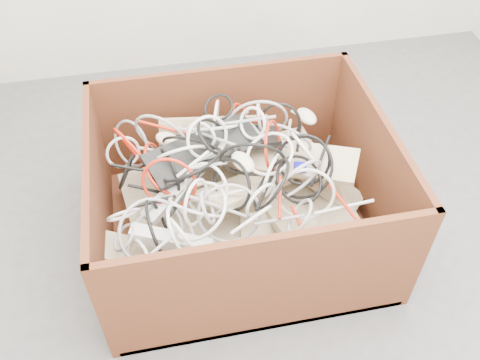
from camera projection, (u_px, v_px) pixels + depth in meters
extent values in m
plane|color=#49494B|center=(313.00, 261.00, 2.11)|extent=(3.00, 3.00, 0.00)
cube|color=#3F1C0F|center=(241.00, 231.00, 2.20)|extent=(1.09, 0.91, 0.03)
cube|color=#3F1C0F|center=(221.00, 118.00, 2.32)|extent=(1.09, 0.02, 0.53)
cube|color=#3F1C0F|center=(268.00, 287.00, 1.72)|extent=(1.09, 0.03, 0.53)
cube|color=#3F1C0F|center=(372.00, 171.00, 2.09)|extent=(0.03, 0.86, 0.53)
cube|color=#3F1C0F|center=(100.00, 211.00, 1.95)|extent=(0.02, 0.86, 0.53)
cube|color=#C2B590|center=(240.00, 217.00, 2.16)|extent=(0.95, 0.82, 0.18)
cube|color=#C2B590|center=(220.00, 219.00, 2.05)|extent=(0.68, 0.61, 0.19)
cube|color=#C0AF88|center=(183.00, 183.00, 2.18)|extent=(0.43, 0.40, 0.17)
cube|color=#C0AF88|center=(315.00, 174.00, 2.19)|extent=(0.41, 0.42, 0.21)
cube|color=#C0AF88|center=(262.00, 237.00, 1.93)|extent=(0.24, 0.47, 0.05)
cube|color=#C0AF88|center=(161.00, 259.00, 1.87)|extent=(0.46, 0.29, 0.15)
cube|color=#C0AF88|center=(298.00, 228.00, 1.90)|extent=(0.21, 0.43, 0.20)
cube|color=#C0AF88|center=(214.00, 136.00, 2.15)|extent=(0.46, 0.08, 0.21)
cube|color=#C0AF88|center=(246.00, 187.00, 1.98)|extent=(0.43, 0.38, 0.23)
cube|color=#C0AF88|center=(299.00, 160.00, 2.05)|extent=(0.46, 0.36, 0.11)
cube|color=black|center=(222.00, 140.00, 2.07)|extent=(0.45, 0.18, 0.07)
cube|color=black|center=(204.00, 150.00, 1.96)|extent=(0.47, 0.32, 0.07)
ellipsoid|color=beige|center=(173.00, 178.00, 1.96)|extent=(0.12, 0.13, 0.04)
ellipsoid|color=beige|center=(307.00, 116.00, 2.20)|extent=(0.10, 0.13, 0.04)
ellipsoid|color=beige|center=(229.00, 256.00, 1.75)|extent=(0.12, 0.09, 0.04)
ellipsoid|color=beige|center=(243.00, 162.00, 1.89)|extent=(0.10, 0.13, 0.04)
ellipsoid|color=beige|center=(168.00, 140.00, 2.03)|extent=(0.13, 0.13, 0.04)
cube|color=silver|center=(178.00, 187.00, 1.91)|extent=(0.29, 0.25, 0.13)
cube|color=silver|center=(171.00, 240.00, 1.77)|extent=(0.28, 0.14, 0.09)
cube|color=#0C0DB9|center=(300.00, 167.00, 1.97)|extent=(0.05, 0.05, 0.03)
torus|color=gray|center=(208.00, 208.00, 1.74)|extent=(0.07, 0.16, 0.15)
torus|color=silver|center=(253.00, 123.00, 1.97)|extent=(0.10, 0.16, 0.17)
torus|color=gray|center=(150.00, 254.00, 1.73)|extent=(0.24, 0.27, 0.26)
torus|color=silver|center=(261.00, 200.00, 1.77)|extent=(0.14, 0.09, 0.16)
torus|color=gray|center=(152.00, 232.00, 1.75)|extent=(0.23, 0.22, 0.24)
torus|color=silver|center=(182.00, 231.00, 1.76)|extent=(0.11, 0.26, 0.24)
torus|color=gray|center=(161.00, 136.00, 2.01)|extent=(0.24, 0.19, 0.29)
torus|color=black|center=(216.00, 138.00, 1.94)|extent=(0.19, 0.25, 0.17)
torus|color=black|center=(302.00, 167.00, 1.93)|extent=(0.29, 0.28, 0.20)
torus|color=#B21F0C|center=(134.00, 150.00, 2.00)|extent=(0.15, 0.29, 0.30)
torus|color=silver|center=(270.00, 154.00, 1.88)|extent=(0.19, 0.21, 0.12)
torus|color=silver|center=(197.00, 138.00, 2.05)|extent=(0.06, 0.21, 0.21)
torus|color=black|center=(167.00, 176.00, 1.96)|extent=(0.09, 0.28, 0.29)
torus|color=silver|center=(215.00, 127.00, 2.11)|extent=(0.09, 0.29, 0.30)
torus|color=silver|center=(208.00, 126.00, 2.06)|extent=(0.29, 0.24, 0.18)
torus|color=silver|center=(141.00, 267.00, 1.76)|extent=(0.09, 0.26, 0.26)
torus|color=#B21F0C|center=(242.00, 122.00, 2.15)|extent=(0.11, 0.19, 0.19)
torus|color=silver|center=(306.00, 194.00, 1.82)|extent=(0.29, 0.09, 0.28)
torus|color=silver|center=(272.00, 175.00, 1.84)|extent=(0.13, 0.18, 0.21)
torus|color=black|center=(253.00, 160.00, 1.85)|extent=(0.33, 0.13, 0.32)
torus|color=#B21F0C|center=(273.00, 147.00, 1.95)|extent=(0.14, 0.26, 0.28)
torus|color=black|center=(299.00, 180.00, 1.85)|extent=(0.21, 0.21, 0.13)
torus|color=gray|center=(131.00, 144.00, 2.12)|extent=(0.17, 0.23, 0.27)
torus|color=#B21F0C|center=(169.00, 183.00, 1.82)|extent=(0.21, 0.12, 0.22)
torus|color=gray|center=(229.00, 214.00, 1.78)|extent=(0.24, 0.12, 0.23)
torus|color=#B21F0C|center=(157.00, 165.00, 1.97)|extent=(0.11, 0.25, 0.24)
torus|color=silver|center=(306.00, 151.00, 1.91)|extent=(0.15, 0.24, 0.21)
torus|color=silver|center=(181.00, 154.00, 1.94)|extent=(0.23, 0.14, 0.20)
torus|color=#B21F0C|center=(163.00, 180.00, 1.92)|extent=(0.15, 0.20, 0.15)
torus|color=black|center=(126.00, 172.00, 2.02)|extent=(0.10, 0.19, 0.18)
torus|color=black|center=(160.00, 231.00, 1.77)|extent=(0.09, 0.28, 0.27)
torus|color=gray|center=(258.00, 120.00, 2.09)|extent=(0.25, 0.09, 0.25)
torus|color=silver|center=(197.00, 211.00, 1.77)|extent=(0.28, 0.32, 0.17)
torus|color=gray|center=(300.00, 217.00, 1.74)|extent=(0.10, 0.17, 0.17)
torus|color=silver|center=(123.00, 153.00, 2.05)|extent=(0.19, 0.07, 0.19)
torus|color=silver|center=(207.00, 138.00, 1.90)|extent=(0.23, 0.10, 0.22)
torus|color=black|center=(304.00, 160.00, 1.93)|extent=(0.27, 0.15, 0.25)
torus|color=black|center=(192.00, 164.00, 1.88)|extent=(0.30, 0.30, 0.16)
torus|color=black|center=(191.00, 147.00, 2.01)|extent=(0.30, 0.19, 0.27)
torus|color=silver|center=(124.00, 215.00, 1.79)|extent=(0.16, 0.11, 0.14)
torus|color=black|center=(219.00, 107.00, 2.08)|extent=(0.17, 0.16, 0.08)
torus|color=black|center=(280.00, 122.00, 2.09)|extent=(0.22, 0.10, 0.22)
torus|color=gray|center=(124.00, 238.00, 1.77)|extent=(0.12, 0.14, 0.10)
torus|color=silver|center=(206.00, 190.00, 1.84)|extent=(0.21, 0.20, 0.21)
torus|color=gray|center=(201.00, 150.00, 1.99)|extent=(0.18, 0.19, 0.13)
torus|color=silver|center=(201.00, 136.00, 1.95)|extent=(0.15, 0.09, 0.17)
torus|color=silver|center=(197.00, 207.00, 1.83)|extent=(0.25, 0.19, 0.20)
torus|color=black|center=(271.00, 184.00, 1.78)|extent=(0.16, 0.23, 0.23)
torus|color=gray|center=(289.00, 138.00, 2.06)|extent=(0.17, 0.22, 0.24)
torus|color=silver|center=(182.00, 236.00, 1.73)|extent=(0.10, 0.20, 0.21)
torus|color=black|center=(231.00, 185.00, 1.82)|extent=(0.16, 0.19, 0.22)
torus|color=silver|center=(260.00, 117.00, 2.10)|extent=(0.05, 0.15, 0.15)
torus|color=silver|center=(196.00, 202.00, 1.78)|extent=(0.14, 0.20, 0.23)
torus|color=gray|center=(298.00, 180.00, 1.80)|extent=(0.23, 0.15, 0.25)
cylinder|color=gray|center=(207.00, 129.00, 2.11)|extent=(0.26, 0.08, 0.08)
cylinder|color=#B21F0C|center=(246.00, 120.00, 2.15)|extent=(0.13, 0.08, 0.02)
cylinder|color=black|center=(155.00, 202.00, 1.84)|extent=(0.15, 0.03, 0.03)
cylinder|color=silver|center=(225.00, 194.00, 1.83)|extent=(0.19, 0.02, 0.04)
cylinder|color=#B21F0C|center=(280.00, 197.00, 1.78)|extent=(0.06, 0.16, 0.05)
cylinder|color=black|center=(234.00, 142.00, 2.02)|extent=(0.06, 0.26, 0.07)
cylinder|color=black|center=(321.00, 160.00, 1.99)|extent=(0.14, 0.20, 0.07)
cylinder|color=gray|center=(340.00, 230.00, 1.78)|extent=(0.14, 0.07, 0.02)
cylinder|color=black|center=(146.00, 189.00, 1.93)|extent=(0.13, 0.05, 0.04)
cylinder|color=silver|center=(344.00, 207.00, 1.84)|extent=(0.21, 0.03, 0.05)
cylinder|color=silver|center=(154.00, 150.00, 2.05)|extent=(0.12, 0.10, 0.04)
cylinder|color=gray|center=(207.00, 166.00, 1.82)|extent=(0.14, 0.02, 0.02)
cylinder|color=#B21F0C|center=(167.00, 128.00, 2.05)|extent=(0.22, 0.09, 0.06)
cylinder|color=gray|center=(280.00, 220.00, 1.77)|extent=(0.18, 0.03, 0.03)
cylinder|color=gray|center=(216.00, 139.00, 1.94)|extent=(0.13, 0.17, 0.07)
cylinder|color=black|center=(183.00, 197.00, 1.80)|extent=(0.15, 0.18, 0.05)
cylinder|color=black|center=(266.00, 190.00, 1.82)|extent=(0.13, 0.21, 0.05)
cylinder|color=black|center=(147.00, 171.00, 1.91)|extent=(0.25, 0.08, 0.06)
cylinder|color=#B21F0C|center=(299.00, 223.00, 1.77)|extent=(0.03, 0.15, 0.02)
cylinder|color=silver|center=(302.00, 116.00, 2.26)|extent=(0.07, 0.11, 0.03)
cylinder|color=gray|center=(224.00, 209.00, 1.78)|extent=(0.23, 0.10, 0.09)
cylinder|color=gray|center=(148.00, 210.00, 1.84)|extent=(0.13, 0.11, 0.06)
cylinder|color=gray|center=(256.00, 130.00, 2.04)|extent=(0.05, 0.13, 0.03)
cylinder|color=silver|center=(251.00, 220.00, 1.71)|extent=(0.15, 0.06, 0.07)
cylinder|color=black|center=(299.00, 137.00, 2.05)|extent=(0.09, 0.21, 0.06)
cylinder|color=gray|center=(288.00, 133.00, 2.06)|extent=(0.07, 0.14, 0.03)
cylinder|color=gray|center=(247.00, 121.00, 2.00)|extent=(0.22, 0.06, 0.05)
cylinder|color=silver|center=(193.00, 164.00, 1.85)|extent=(0.13, 0.10, 0.04)
cylinder|color=#B21F0C|center=(347.00, 207.00, 1.81)|extent=(0.07, 0.27, 0.03)
cylinder|color=gray|center=(216.00, 124.00, 2.09)|extent=(0.27, 0.02, 0.10)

